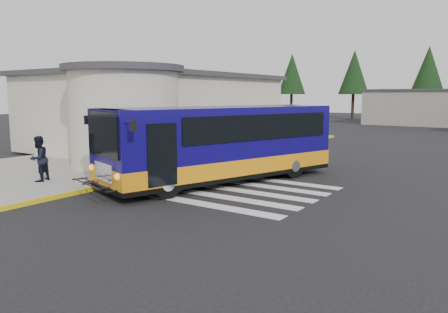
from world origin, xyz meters
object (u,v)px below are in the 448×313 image
Objects in this scene: pedestrian_b at (39,159)px; bollard at (92,173)px; pedestrian_a at (119,154)px; transit_bus at (221,146)px.

pedestrian_b is 2.58m from bollard.
pedestrian_b is at bearing 132.09° from pedestrian_a.
pedestrian_a is 1.73× the size of bollard.
pedestrian_b reaches higher than bollard.
pedestrian_b is (-1.34, -2.96, 0.05)m from pedestrian_a.
transit_bus is 6.19× the size of pedestrian_b.
pedestrian_a is at bearing -140.25° from transit_bus.
pedestrian_b reaches higher than pedestrian_a.
transit_bus reaches higher than pedestrian_b.
transit_bus is 5.17m from bollard.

